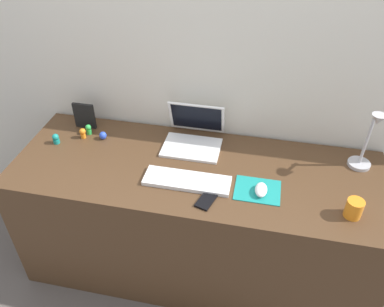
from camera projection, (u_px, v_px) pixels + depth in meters
The scene contains 15 objects.
ground_plane at pixel (196, 261), 2.37m from camera, with size 6.00×6.00×0.00m, color #59514C.
back_wall at pixel (210, 125), 2.20m from camera, with size 3.05×0.05×1.51m, color silver.
desk at pixel (196, 220), 2.15m from camera, with size 1.85×0.66×0.74m, color #4C331E.
laptop at pixel (194, 134), 2.06m from camera, with size 0.30×0.28×0.21m.
keyboard at pixel (187, 181), 1.83m from camera, with size 0.41×0.13×0.02m, color white.
mousepad at pixel (257, 190), 1.79m from camera, with size 0.21×0.17×0.00m, color teal.
mouse at pixel (261, 190), 1.77m from camera, with size 0.06×0.10×0.03m, color white.
cell_phone at pixel (207, 199), 1.74m from camera, with size 0.06×0.13×0.01m, color black.
desk_lamp at pixel (368, 143), 1.83m from camera, with size 0.11×0.14×0.33m.
picture_frame at pixel (84, 116), 2.16m from camera, with size 0.12×0.02×0.15m, color black.
coffee_mug at pixel (354, 209), 1.64m from camera, with size 0.07×0.07×0.09m, color orange.
toy_figurine_blue at pixel (103, 135), 2.11m from camera, with size 0.04×0.04×0.04m, color blue.
toy_figurine_green at pixel (89, 129), 2.14m from camera, with size 0.03×0.03×0.06m.
toy_figurine_teal at pixel (56, 139), 2.07m from camera, with size 0.03×0.03×0.06m.
toy_figurine_orange at pixel (83, 133), 2.11m from camera, with size 0.03×0.03×0.06m.
Camera 1 is at (0.28, -1.44, 1.98)m, focal length 36.40 mm.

